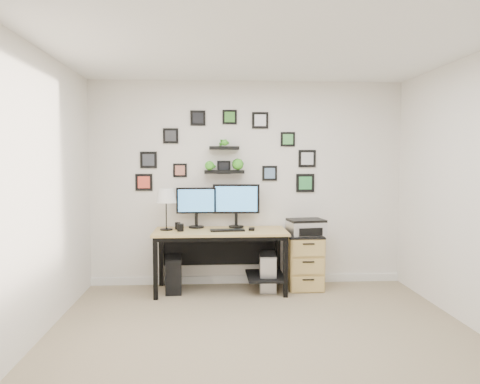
{
  "coord_description": "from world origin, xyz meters",
  "views": [
    {
      "loc": [
        -0.47,
        -3.98,
        1.61
      ],
      "look_at": [
        -0.11,
        1.83,
        1.2
      ],
      "focal_mm": 35.0,
      "sensor_mm": 36.0,
      "label": 1
    }
  ],
  "objects": [
    {
      "name": "mouse",
      "position": [
        0.02,
        1.6,
        0.77
      ],
      "size": [
        0.08,
        0.11,
        0.03
      ],
      "primitive_type": "cube",
      "rotation": [
        0.0,
        0.0,
        -0.16
      ],
      "color": "black",
      "rests_on": "desk"
    },
    {
      "name": "monitor_left",
      "position": [
        -0.65,
        1.85,
        1.05
      ],
      "size": [
        0.5,
        0.19,
        0.51
      ],
      "color": "black",
      "rests_on": "desk"
    },
    {
      "name": "pc_tower_grey",
      "position": [
        0.23,
        1.67,
        0.22
      ],
      "size": [
        0.23,
        0.46,
        0.45
      ],
      "color": "gray",
      "rests_on": "ground"
    },
    {
      "name": "file_cabinet",
      "position": [
        0.69,
        1.72,
        0.34
      ],
      "size": [
        0.43,
        0.53,
        0.67
      ],
      "color": "tan",
      "rests_on": "ground"
    },
    {
      "name": "room",
      "position": [
        0.0,
        1.98,
        0.05
      ],
      "size": [
        4.0,
        4.0,
        4.0
      ],
      "color": "tan",
      "rests_on": "ground"
    },
    {
      "name": "desk",
      "position": [
        -0.32,
        1.67,
        0.63
      ],
      "size": [
        1.6,
        0.7,
        0.75
      ],
      "color": "tan",
      "rests_on": "ground"
    },
    {
      "name": "mug",
      "position": [
        -0.83,
        1.58,
        0.79
      ],
      "size": [
        0.08,
        0.08,
        0.09
      ],
      "primitive_type": "cylinder",
      "color": "black",
      "rests_on": "desk"
    },
    {
      "name": "monitor_right",
      "position": [
        -0.15,
        1.86,
        1.07
      ],
      "size": [
        0.59,
        0.2,
        0.55
      ],
      "color": "black",
      "rests_on": "desk"
    },
    {
      "name": "printer",
      "position": [
        0.71,
        1.71,
        0.77
      ],
      "size": [
        0.47,
        0.4,
        0.2
      ],
      "color": "silver",
      "rests_on": "file_cabinet"
    },
    {
      "name": "table_lamp",
      "position": [
        -1.01,
        1.69,
        1.16
      ],
      "size": [
        0.25,
        0.25,
        0.51
      ],
      "color": "black",
      "rests_on": "desk"
    },
    {
      "name": "pc_tower_black",
      "position": [
        -0.93,
        1.67,
        0.21
      ],
      "size": [
        0.21,
        0.44,
        0.43
      ],
      "primitive_type": "cube",
      "rotation": [
        0.0,
        0.0,
        0.06
      ],
      "color": "black",
      "rests_on": "ground"
    },
    {
      "name": "keyboard",
      "position": [
        -0.27,
        1.56,
        0.76
      ],
      "size": [
        0.42,
        0.16,
        0.02
      ],
      "primitive_type": "cube",
      "rotation": [
        0.0,
        0.0,
        0.07
      ],
      "color": "black",
      "rests_on": "desk"
    },
    {
      "name": "wall_decor",
      "position": [
        -0.26,
        1.93,
        1.65
      ],
      "size": [
        2.31,
        0.18,
        1.05
      ],
      "color": "black",
      "rests_on": "ground"
    },
    {
      "name": "pen_cup",
      "position": [
        -0.88,
        1.74,
        0.79
      ],
      "size": [
        0.07,
        0.07,
        0.09
      ],
      "primitive_type": "cylinder",
      "color": "black",
      "rests_on": "desk"
    }
  ]
}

